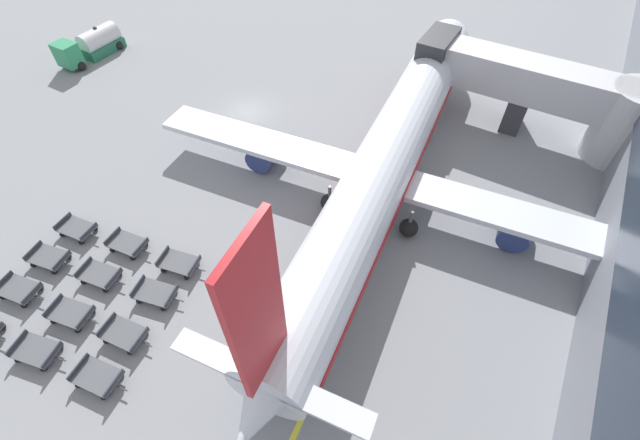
{
  "coord_description": "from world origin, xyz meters",
  "views": [
    {
      "loc": [
        22.63,
        -26.19,
        23.56
      ],
      "look_at": [
        13.82,
        -10.64,
        2.97
      ],
      "focal_mm": 24.0,
      "sensor_mm": 36.0,
      "label": 1
    }
  ],
  "objects_px": {
    "baggage_dolly_row_mid_a_col_a": "(19,290)",
    "baggage_dolly_row_near_col_c": "(98,377)",
    "baggage_dolly_row_mid_b_col_a": "(49,258)",
    "baggage_dolly_row_mid_b_col_c": "(156,293)",
    "baggage_dolly_row_far_col_a": "(77,229)",
    "baggage_dolly_row_near_col_b": "(37,351)",
    "baggage_dolly_row_far_col_c": "(179,263)",
    "baggage_dolly_row_mid_a_col_b": "(71,313)",
    "baggage_dolly_row_mid_a_col_c": "(124,334)",
    "baggage_dolly_row_mid_b_col_b": "(100,275)",
    "fuel_tanker_secondary": "(93,45)",
    "baggage_dolly_row_far_col_b": "(128,244)",
    "airplane": "(386,161)"
  },
  "relations": [
    {
      "from": "baggage_dolly_row_near_col_c",
      "to": "baggage_dolly_row_far_col_b",
      "type": "xyz_separation_m",
      "value": [
        -5.44,
        7.42,
        0.0
      ]
    },
    {
      "from": "baggage_dolly_row_far_col_c",
      "to": "baggage_dolly_row_far_col_a",
      "type": "bearing_deg",
      "value": -171.01
    },
    {
      "from": "baggage_dolly_row_mid_b_col_b",
      "to": "baggage_dolly_row_far_col_a",
      "type": "xyz_separation_m",
      "value": [
        -4.44,
        1.93,
        0.0
      ]
    },
    {
      "from": "baggage_dolly_row_near_col_c",
      "to": "baggage_dolly_row_mid_b_col_a",
      "type": "height_order",
      "value": "same"
    },
    {
      "from": "baggage_dolly_row_mid_a_col_b",
      "to": "baggage_dolly_row_mid_b_col_a",
      "type": "distance_m",
      "value": 5.13
    },
    {
      "from": "airplane",
      "to": "fuel_tanker_secondary",
      "type": "bearing_deg",
      "value": 173.68
    },
    {
      "from": "baggage_dolly_row_mid_a_col_b",
      "to": "baggage_dolly_row_far_col_c",
      "type": "relative_size",
      "value": 1.0
    },
    {
      "from": "baggage_dolly_row_mid_a_col_c",
      "to": "baggage_dolly_row_near_col_b",
      "type": "bearing_deg",
      "value": -138.0
    },
    {
      "from": "baggage_dolly_row_mid_a_col_c",
      "to": "baggage_dolly_row_mid_b_col_b",
      "type": "height_order",
      "value": "same"
    },
    {
      "from": "baggage_dolly_row_mid_a_col_c",
      "to": "baggage_dolly_row_mid_b_col_c",
      "type": "height_order",
      "value": "same"
    },
    {
      "from": "baggage_dolly_row_near_col_c",
      "to": "baggage_dolly_row_mid_a_col_a",
      "type": "distance_m",
      "value": 8.75
    },
    {
      "from": "baggage_dolly_row_far_col_a",
      "to": "baggage_dolly_row_far_col_c",
      "type": "bearing_deg",
      "value": 8.99
    },
    {
      "from": "baggage_dolly_row_mid_a_col_b",
      "to": "baggage_dolly_row_mid_a_col_a",
      "type": "bearing_deg",
      "value": -173.57
    },
    {
      "from": "baggage_dolly_row_mid_a_col_a",
      "to": "baggage_dolly_row_mid_b_col_c",
      "type": "xyz_separation_m",
      "value": [
        7.63,
        4.03,
        0.0
      ]
    },
    {
      "from": "fuel_tanker_secondary",
      "to": "baggage_dolly_row_mid_a_col_c",
      "type": "xyz_separation_m",
      "value": [
        27.71,
        -22.34,
        -0.75
      ]
    },
    {
      "from": "baggage_dolly_row_mid_a_col_a",
      "to": "baggage_dolly_row_mid_b_col_a",
      "type": "xyz_separation_m",
      "value": [
        -0.48,
        2.56,
        0.0
      ]
    },
    {
      "from": "baggage_dolly_row_mid_a_col_b",
      "to": "baggage_dolly_row_far_col_a",
      "type": "bearing_deg",
      "value": 137.25
    },
    {
      "from": "baggage_dolly_row_near_col_b",
      "to": "baggage_dolly_row_far_col_b",
      "type": "relative_size",
      "value": 1.01
    },
    {
      "from": "baggage_dolly_row_mid_a_col_b",
      "to": "baggage_dolly_row_mid_b_col_c",
      "type": "height_order",
      "value": "same"
    },
    {
      "from": "baggage_dolly_row_near_col_b",
      "to": "baggage_dolly_row_far_col_c",
      "type": "height_order",
      "value": "same"
    },
    {
      "from": "airplane",
      "to": "baggage_dolly_row_far_col_b",
      "type": "relative_size",
      "value": 12.87
    },
    {
      "from": "baggage_dolly_row_mid_b_col_a",
      "to": "baggage_dolly_row_mid_b_col_b",
      "type": "xyz_separation_m",
      "value": [
        4.01,
        0.71,
        0.0
      ]
    },
    {
      "from": "airplane",
      "to": "baggage_dolly_row_mid_a_col_a",
      "type": "xyz_separation_m",
      "value": [
        -16.09,
        -19.46,
        -2.75
      ]
    },
    {
      "from": "baggage_dolly_row_mid_a_col_c",
      "to": "baggage_dolly_row_mid_b_col_c",
      "type": "distance_m",
      "value": 2.96
    },
    {
      "from": "baggage_dolly_row_mid_b_col_a",
      "to": "baggage_dolly_row_far_col_a",
      "type": "relative_size",
      "value": 1.01
    },
    {
      "from": "baggage_dolly_row_mid_b_col_a",
      "to": "baggage_dolly_row_mid_b_col_c",
      "type": "height_order",
      "value": "same"
    },
    {
      "from": "baggage_dolly_row_far_col_a",
      "to": "baggage_dolly_row_far_col_c",
      "type": "relative_size",
      "value": 0.99
    },
    {
      "from": "baggage_dolly_row_mid_a_col_a",
      "to": "baggage_dolly_row_far_col_c",
      "type": "xyz_separation_m",
      "value": [
        7.35,
        6.51,
        0.0
      ]
    },
    {
      "from": "fuel_tanker_secondary",
      "to": "baggage_dolly_row_far_col_c",
      "type": "distance_m",
      "value": 31.93
    },
    {
      "from": "baggage_dolly_row_mid_b_col_b",
      "to": "baggage_dolly_row_mid_a_col_b",
      "type": "bearing_deg",
      "value": -76.53
    },
    {
      "from": "baggage_dolly_row_far_col_c",
      "to": "baggage_dolly_row_mid_a_col_a",
      "type": "bearing_deg",
      "value": -138.47
    },
    {
      "from": "fuel_tanker_secondary",
      "to": "baggage_dolly_row_mid_a_col_c",
      "type": "distance_m",
      "value": 35.6
    },
    {
      "from": "baggage_dolly_row_mid_a_col_c",
      "to": "baggage_dolly_row_far_col_c",
      "type": "bearing_deg",
      "value": 96.76
    },
    {
      "from": "baggage_dolly_row_mid_a_col_c",
      "to": "baggage_dolly_row_far_col_b",
      "type": "relative_size",
      "value": 1.0
    },
    {
      "from": "baggage_dolly_row_near_col_b",
      "to": "baggage_dolly_row_mid_a_col_a",
      "type": "xyz_separation_m",
      "value": [
        -4.45,
        2.09,
        0.0
      ]
    },
    {
      "from": "baggage_dolly_row_far_col_a",
      "to": "baggage_dolly_row_far_col_b",
      "type": "distance_m",
      "value": 4.18
    },
    {
      "from": "baggage_dolly_row_near_col_b",
      "to": "baggage_dolly_row_far_col_c",
      "type": "bearing_deg",
      "value": 71.4
    },
    {
      "from": "baggage_dolly_row_near_col_b",
      "to": "baggage_dolly_row_mid_b_col_a",
      "type": "xyz_separation_m",
      "value": [
        -4.94,
        4.65,
        0.0
      ]
    },
    {
      "from": "baggage_dolly_row_near_col_b",
      "to": "baggage_dolly_row_mid_b_col_b",
      "type": "xyz_separation_m",
      "value": [
        -0.92,
        5.37,
        0.0
      ]
    },
    {
      "from": "baggage_dolly_row_mid_b_col_a",
      "to": "baggage_dolly_row_near_col_b",
      "type": "bearing_deg",
      "value": -43.31
    },
    {
      "from": "fuel_tanker_secondary",
      "to": "baggage_dolly_row_mid_b_col_a",
      "type": "height_order",
      "value": "fuel_tanker_secondary"
    },
    {
      "from": "fuel_tanker_secondary",
      "to": "baggage_dolly_row_mid_a_col_c",
      "type": "height_order",
      "value": "fuel_tanker_secondary"
    },
    {
      "from": "baggage_dolly_row_mid_a_col_a",
      "to": "baggage_dolly_row_near_col_c",
      "type": "bearing_deg",
      "value": -9.43
    },
    {
      "from": "baggage_dolly_row_far_col_a",
      "to": "baggage_dolly_row_near_col_b",
      "type": "bearing_deg",
      "value": -53.66
    },
    {
      "from": "baggage_dolly_row_mid_b_col_c",
      "to": "baggage_dolly_row_far_col_c",
      "type": "bearing_deg",
      "value": 96.43
    },
    {
      "from": "airplane",
      "to": "baggage_dolly_row_mid_a_col_b",
      "type": "xyz_separation_m",
      "value": [
        -11.89,
        -18.99,
        -2.75
      ]
    },
    {
      "from": "baggage_dolly_row_mid_b_col_c",
      "to": "baggage_dolly_row_far_col_b",
      "type": "distance_m",
      "value": 4.84
    },
    {
      "from": "baggage_dolly_row_mid_a_col_a",
      "to": "baggage_dolly_row_mid_b_col_c",
      "type": "height_order",
      "value": "same"
    },
    {
      "from": "baggage_dolly_row_far_col_c",
      "to": "baggage_dolly_row_mid_b_col_c",
      "type": "bearing_deg",
      "value": -83.57
    },
    {
      "from": "baggage_dolly_row_mid_a_col_a",
      "to": "baggage_dolly_row_mid_b_col_b",
      "type": "xyz_separation_m",
      "value": [
        3.53,
        3.27,
        0.0
      ]
    }
  ]
}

